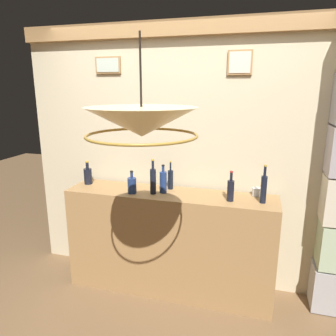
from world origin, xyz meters
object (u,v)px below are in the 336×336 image
Objects in this scene: liquor_bottle_vodka at (231,190)px; glass_tumbler_rocks at (257,192)px; liquor_bottle_tequila at (163,182)px; liquor_bottle_brandy at (264,188)px; liquor_bottle_sherry at (88,175)px; liquor_bottle_port at (170,179)px; liquor_bottle_rum at (153,180)px; pendant_lamp at (142,123)px; liquor_bottle_scotch at (132,185)px.

glass_tumbler_rocks is (0.22, 0.20, -0.06)m from liquor_bottle_vodka.
liquor_bottle_brandy reaches higher than liquor_bottle_tequila.
liquor_bottle_port is at bearing 4.72° from liquor_bottle_sherry.
liquor_bottle_vodka is 3.39× the size of glass_tumbler_rocks.
liquor_bottle_rum is 0.94m from glass_tumbler_rocks.
liquor_bottle_tequila is 0.41× the size of pendant_lamp.
liquor_bottle_port is 0.61m from liquor_bottle_vodka.
liquor_bottle_vodka is at bearing -137.78° from glass_tumbler_rocks.
liquor_bottle_port is 0.84× the size of liquor_bottle_brandy.
liquor_bottle_vodka reaches higher than glass_tumbler_rocks.
pendant_lamp is (0.25, -0.93, 0.62)m from liquor_bottle_rum.
liquor_bottle_brandy reaches higher than liquor_bottle_vodka.
liquor_bottle_port reaches higher than liquor_bottle_scotch.
liquor_bottle_rum is 0.98× the size of liquor_bottle_brandy.
pendant_lamp is at bearing -82.89° from liquor_bottle_port.
liquor_bottle_tequila is at bearing -4.02° from liquor_bottle_sherry.
liquor_bottle_brandy is at bearing -72.64° from glass_tumbler_rocks.
liquor_bottle_tequila is 1.25× the size of liquor_bottle_scotch.
liquor_bottle_sherry is at bearing 175.63° from liquor_bottle_vodka.
liquor_bottle_brandy reaches higher than liquor_bottle_sherry.
liquor_bottle_scotch is (-0.27, -0.09, -0.03)m from liquor_bottle_tequila.
liquor_bottle_port is 0.38m from liquor_bottle_scotch.
liquor_bottle_tequila reaches higher than liquor_bottle_sherry.
glass_tumbler_rocks is (1.64, 0.09, -0.05)m from liquor_bottle_sherry.
liquor_bottle_vodka is at bearing 64.65° from pendant_lamp.
glass_tumbler_rocks is (1.10, 0.24, -0.04)m from liquor_bottle_scotch.
liquor_bottle_port is at bearing 74.77° from liquor_bottle_tequila.
glass_tumbler_rocks is (-0.05, 0.17, -0.09)m from liquor_bottle_brandy.
glass_tumbler_rocks is at bearing 3.05° from liquor_bottle_sherry.
glass_tumbler_rocks is at bearing 12.36° from liquor_bottle_rum.
liquor_bottle_port is 0.85m from liquor_bottle_sherry.
pendant_lamp reaches higher than glass_tumbler_rocks.
liquor_bottle_sherry is 1.64m from glass_tumbler_rocks.
liquor_bottle_scotch is (-0.31, -0.22, -0.02)m from liquor_bottle_port.
liquor_bottle_port is at bearing 57.88° from liquor_bottle_rum.
liquor_bottle_brandy is 1.35m from pendant_lamp.
liquor_bottle_brandy is at bearing 1.88° from liquor_bottle_rum.
liquor_bottle_scotch is at bearing 116.47° from pendant_lamp.
liquor_bottle_scotch reaches higher than glass_tumbler_rocks.
pendant_lamp reaches higher than liquor_bottle_rum.
pendant_lamp is at bearing -80.04° from liquor_bottle_tequila.
liquor_bottle_vodka is 0.70m from liquor_bottle_rum.
liquor_bottle_port is 1.04× the size of liquor_bottle_tequila.
liquor_bottle_brandy reaches higher than liquor_bottle_scotch.
liquor_bottle_brandy is at bearing 3.43° from liquor_bottle_scotch.
liquor_bottle_sherry reaches higher than glass_tumbler_rocks.
liquor_bottle_sherry is at bearing 171.24° from liquor_bottle_rum.
liquor_bottle_tequila is (-0.03, -0.13, 0.01)m from liquor_bottle_port.
liquor_bottle_tequila reaches higher than liquor_bottle_scotch.
pendant_lamp is at bearing -74.79° from liquor_bottle_rum.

